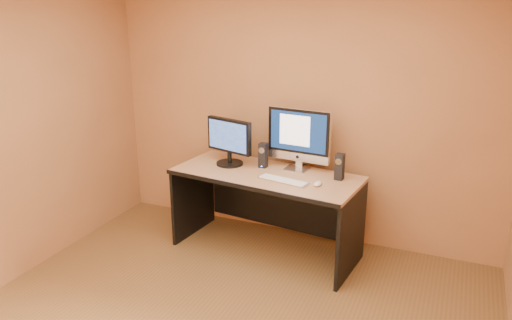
% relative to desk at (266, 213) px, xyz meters
% --- Properties ---
extents(walls, '(4.00, 4.00, 2.60)m').
position_rel_desk_xyz_m(walls, '(0.14, -1.46, 0.90)').
color(walls, '#A16A41').
rests_on(walls, ground).
extents(desk, '(1.82, 0.95, 0.81)m').
position_rel_desk_xyz_m(desk, '(0.00, 0.00, 0.00)').
color(desk, '#AB7E55').
rests_on(desk, ground).
extents(imac, '(0.64, 0.28, 0.60)m').
position_rel_desk_xyz_m(imac, '(0.23, 0.22, 0.70)').
color(imac, silver).
rests_on(imac, desk).
extents(second_monitor, '(0.57, 0.39, 0.46)m').
position_rel_desk_xyz_m(second_monitor, '(-0.43, 0.11, 0.63)').
color(second_monitor, black).
rests_on(second_monitor, desk).
extents(speaker_left, '(0.07, 0.08, 0.24)m').
position_rel_desk_xyz_m(speaker_left, '(-0.09, 0.16, 0.52)').
color(speaker_left, black).
rests_on(speaker_left, desk).
extents(speaker_right, '(0.08, 0.08, 0.24)m').
position_rel_desk_xyz_m(speaker_right, '(0.67, 0.11, 0.52)').
color(speaker_right, black).
rests_on(speaker_right, desk).
extents(keyboard, '(0.48, 0.21, 0.02)m').
position_rel_desk_xyz_m(keyboard, '(0.22, -0.14, 0.41)').
color(keyboard, '#B9BABE').
rests_on(keyboard, desk).
extents(mouse, '(0.08, 0.12, 0.04)m').
position_rel_desk_xyz_m(mouse, '(0.53, -0.12, 0.42)').
color(mouse, silver).
rests_on(mouse, desk).
extents(cable_a, '(0.02, 0.24, 0.01)m').
position_rel_desk_xyz_m(cable_a, '(0.25, 0.27, 0.41)').
color(cable_a, black).
rests_on(cable_a, desk).
extents(cable_b, '(0.11, 0.17, 0.01)m').
position_rel_desk_xyz_m(cable_b, '(0.21, 0.30, 0.41)').
color(cable_b, black).
rests_on(cable_b, desk).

